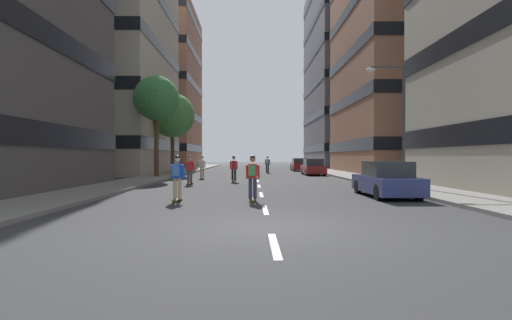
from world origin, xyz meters
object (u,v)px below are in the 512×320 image
(skater_5, at_px, (177,175))
(parked_car_near, at_px, (386,180))
(skater_1, at_px, (190,169))
(skater_4, at_px, (202,166))
(parked_car_mid, at_px, (299,165))
(skater_3, at_px, (267,163))
(parked_car_far, at_px, (313,167))
(skater_2, at_px, (253,175))
(street_tree_near, at_px, (156,99))
(streetlamp_right, at_px, (397,112))
(street_tree_mid, at_px, (172,115))
(skater_0, at_px, (234,167))

(skater_5, bearing_deg, parked_car_near, 10.88)
(skater_1, height_order, skater_4, same)
(parked_car_mid, distance_m, skater_3, 7.34)
(parked_car_far, relative_size, skater_2, 2.47)
(street_tree_near, bearing_deg, parked_car_near, -47.44)
(parked_car_mid, relative_size, skater_1, 2.47)
(street_tree_near, distance_m, streetlamp_right, 18.77)
(street_tree_mid, height_order, skater_2, street_tree_mid)
(skater_1, height_order, skater_5, same)
(street_tree_near, bearing_deg, streetlamp_right, -33.96)
(parked_car_near, distance_m, street_tree_mid, 25.35)
(skater_4, distance_m, skater_5, 15.39)
(streetlamp_right, distance_m, skater_0, 11.00)
(parked_car_near, xyz_separation_m, skater_5, (-8.65, -1.66, 0.32))
(skater_1, distance_m, skater_4, 6.50)
(skater_5, bearing_deg, skater_0, 81.64)
(parked_car_far, bearing_deg, skater_0, -125.10)
(parked_car_mid, distance_m, skater_1, 24.60)
(parked_car_far, bearing_deg, streetlamp_right, -82.43)
(skater_4, bearing_deg, street_tree_near, 166.35)
(street_tree_near, xyz_separation_m, skater_1, (3.85, -7.41, -5.37))
(parked_car_mid, distance_m, streetlamp_right, 25.97)
(parked_car_mid, relative_size, skater_4, 2.47)
(street_tree_mid, bearing_deg, parked_car_far, -5.70)
(parked_car_near, relative_size, skater_0, 2.47)
(parked_car_mid, distance_m, skater_0, 21.39)
(skater_3, bearing_deg, skater_5, -100.10)
(parked_car_mid, distance_m, street_tree_mid, 16.88)
(street_tree_mid, bearing_deg, parked_car_mid, 33.67)
(parked_car_far, relative_size, skater_1, 2.47)
(streetlamp_right, relative_size, skater_3, 3.65)
(parked_car_far, distance_m, skater_1, 15.65)
(streetlamp_right, bearing_deg, parked_car_near, -115.99)
(parked_car_mid, distance_m, skater_4, 18.83)
(parked_car_near, xyz_separation_m, street_tree_mid, (-13.42, 20.92, 5.00))
(street_tree_near, height_order, skater_4, street_tree_near)
(parked_car_far, xyz_separation_m, skater_3, (-4.11, 4.21, 0.32))
(parked_car_far, bearing_deg, skater_2, -105.15)
(skater_4, bearing_deg, skater_1, -89.29)
(skater_3, bearing_deg, skater_0, -101.47)
(street_tree_near, height_order, streetlamp_right, street_tree_near)
(skater_4, xyz_separation_m, skater_5, (1.00, -15.35, 0.00))
(street_tree_mid, distance_m, skater_4, 9.40)
(parked_car_near, xyz_separation_m, skater_1, (-9.56, 7.19, 0.29))
(streetlamp_right, xyz_separation_m, skater_1, (-11.61, 3.00, -3.15))
(skater_1, relative_size, skater_2, 1.00)
(parked_car_far, xyz_separation_m, skater_5, (-8.65, -21.25, 0.32))
(streetlamp_right, relative_size, skater_0, 3.65)
(parked_car_mid, relative_size, street_tree_mid, 0.57)
(street_tree_mid, relative_size, skater_2, 4.34)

